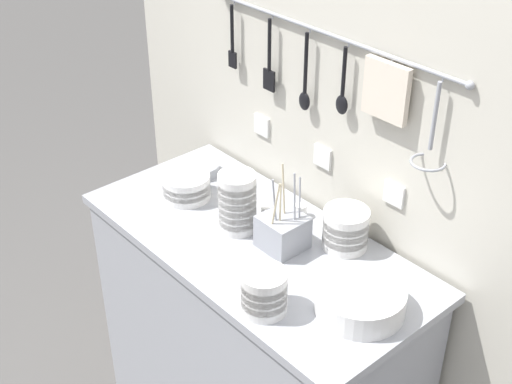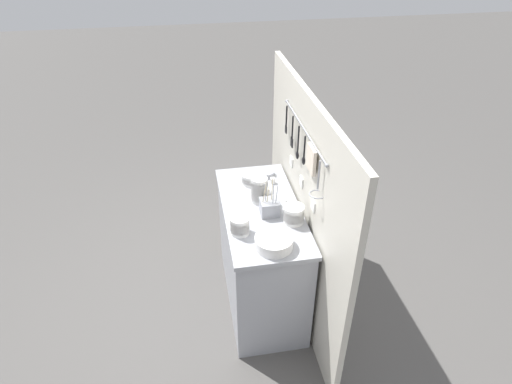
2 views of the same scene
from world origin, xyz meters
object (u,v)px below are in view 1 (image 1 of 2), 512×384
at_px(cup_back_left, 300,210).
at_px(cup_centre, 229,179).
at_px(plate_stack, 360,300).
at_px(bowl_stack_nested_right, 264,292).
at_px(cup_by_caddy, 240,202).
at_px(cup_edge_near, 267,212).
at_px(cutlery_caddy, 283,231).
at_px(bowl_stack_wide_centre, 237,202).
at_px(bowl_stack_back_corner, 186,186).
at_px(steel_mixing_bowl, 201,169).
at_px(bowl_stack_short_front, 346,229).

xyz_separation_m(cup_back_left, cup_centre, (-0.30, -0.05, 0.00)).
bearing_deg(plate_stack, cup_centre, 168.65).
xyz_separation_m(bowl_stack_nested_right, cup_by_caddy, (-0.42, 0.27, -0.04)).
distance_m(plate_stack, cup_edge_near, 0.50).
relative_size(cup_back_left, cup_edge_near, 1.00).
xyz_separation_m(cutlery_caddy, cup_centre, (-0.38, 0.11, -0.03)).
relative_size(bowl_stack_wide_centre, cup_back_left, 4.42).
bearing_deg(bowl_stack_wide_centre, cutlery_caddy, 15.32).
xyz_separation_m(bowl_stack_wide_centre, bowl_stack_back_corner, (-0.25, -0.01, -0.06)).
height_order(bowl_stack_nested_right, cup_by_caddy, bowl_stack_nested_right).
height_order(plate_stack, steel_mixing_bowl, plate_stack).
xyz_separation_m(bowl_stack_nested_right, cup_centre, (-0.56, 0.34, -0.04)).
xyz_separation_m(plate_stack, cup_by_caddy, (-0.59, 0.08, -0.02)).
distance_m(cup_back_left, cup_edge_near, 0.11).
distance_m(steel_mixing_bowl, cutlery_caddy, 0.51).
xyz_separation_m(bowl_stack_short_front, cutlery_caddy, (-0.12, -0.14, -0.01)).
bearing_deg(bowl_stack_nested_right, bowl_stack_short_front, 97.96).
xyz_separation_m(bowl_stack_short_front, cup_edge_near, (-0.27, -0.08, -0.04)).
xyz_separation_m(bowl_stack_nested_right, cup_back_left, (-0.26, 0.39, -0.04)).
relative_size(bowl_stack_short_front, cup_edge_near, 3.11).
height_order(bowl_stack_short_front, cup_edge_near, bowl_stack_short_front).
distance_m(steel_mixing_bowl, cup_centre, 0.13).
height_order(bowl_stack_wide_centre, cup_back_left, bowl_stack_wide_centre).
height_order(steel_mixing_bowl, cup_back_left, cup_back_left).
bearing_deg(cup_edge_near, bowl_stack_short_front, 16.10).
bearing_deg(cup_by_caddy, bowl_stack_short_front, 16.09).
relative_size(cutlery_caddy, cup_by_caddy, 5.95).
relative_size(bowl_stack_back_corner, plate_stack, 0.67).
relative_size(bowl_stack_short_front, steel_mixing_bowl, 1.09).
height_order(bowl_stack_wide_centre, bowl_stack_nested_right, bowl_stack_wide_centre).
xyz_separation_m(cutlery_caddy, cup_back_left, (-0.08, 0.15, -0.03)).
bearing_deg(cup_edge_near, bowl_stack_nested_right, -43.10).
relative_size(bowl_stack_short_front, cutlery_caddy, 0.52).
distance_m(cup_back_left, cup_by_caddy, 0.20).
height_order(bowl_stack_back_corner, cup_centre, bowl_stack_back_corner).
bearing_deg(cup_centre, cup_edge_near, -9.41).
xyz_separation_m(bowl_stack_wide_centre, steel_mixing_bowl, (-0.34, 0.12, -0.08)).
bearing_deg(bowl_stack_wide_centre, cup_centre, 145.77).
xyz_separation_m(cup_centre, cup_by_caddy, (0.14, -0.07, 0.00)).
height_order(bowl_stack_short_front, bowl_stack_wide_centre, bowl_stack_wide_centre).
distance_m(bowl_stack_short_front, cup_back_left, 0.21).
relative_size(bowl_stack_back_corner, cup_back_left, 3.63).
bearing_deg(cup_back_left, cup_edge_near, -125.44).
bearing_deg(steel_mixing_bowl, bowl_stack_back_corner, -55.60).
xyz_separation_m(plate_stack, cup_edge_near, (-0.49, 0.11, -0.02)).
distance_m(cutlery_caddy, cup_by_caddy, 0.25).
height_order(plate_stack, cup_by_caddy, plate_stack).
relative_size(plate_stack, cup_by_caddy, 5.45).
distance_m(bowl_stack_nested_right, plate_stack, 0.26).
bearing_deg(bowl_stack_back_corner, cutlery_caddy, 7.26).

